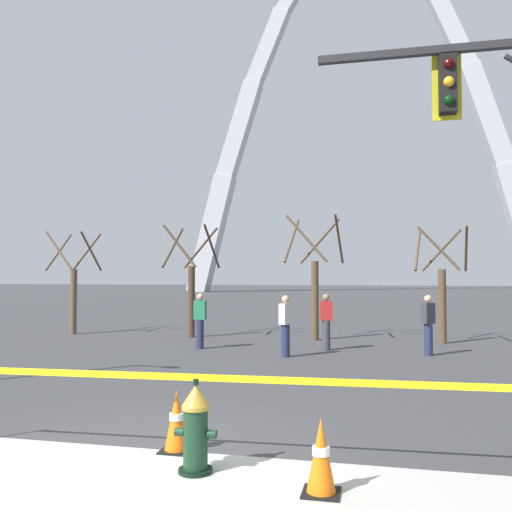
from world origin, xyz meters
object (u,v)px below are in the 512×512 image
at_px(traffic_cone_by_hydrant, 321,457).
at_px(traffic_cone_mid_sidewalk, 176,421).
at_px(pedestrian_standing_center, 428,324).
at_px(monument_arch, 357,131).
at_px(pedestrian_walking_left, 326,321).
at_px(pedestrian_walking_right, 200,320).
at_px(fire_hydrant, 196,428).
at_px(pedestrian_near_trees, 286,325).

distance_m(traffic_cone_by_hydrant, traffic_cone_mid_sidewalk, 2.02).
relative_size(traffic_cone_mid_sidewalk, pedestrian_standing_center, 0.46).
xyz_separation_m(traffic_cone_mid_sidewalk, monument_arch, (-0.33, 63.48, 20.18)).
xyz_separation_m(pedestrian_walking_left, pedestrian_walking_right, (-3.58, -0.49, 0.00)).
relative_size(traffic_cone_by_hydrant, pedestrian_walking_right, 0.46).
bearing_deg(pedestrian_standing_center, pedestrian_walking_right, -179.56).
relative_size(traffic_cone_mid_sidewalk, pedestrian_walking_right, 0.46).
xyz_separation_m(fire_hydrant, monument_arch, (-0.78, 64.08, 20.07)).
height_order(pedestrian_walking_right, pedestrian_near_trees, same).
height_order(fire_hydrant, traffic_cone_mid_sidewalk, fire_hydrant).
bearing_deg(pedestrian_near_trees, pedestrian_walking_right, 158.91).
bearing_deg(pedestrian_walking_right, traffic_cone_mid_sidewalk, -72.97).
height_order(traffic_cone_by_hydrant, pedestrian_standing_center, pedestrian_standing_center).
height_order(traffic_cone_mid_sidewalk, pedestrian_walking_left, pedestrian_walking_left).
bearing_deg(pedestrian_walking_right, monument_arch, 87.52).
bearing_deg(pedestrian_standing_center, monument_arch, 94.12).
height_order(traffic_cone_by_hydrant, pedestrian_walking_left, pedestrian_walking_left).
xyz_separation_m(pedestrian_walking_left, pedestrian_standing_center, (2.72, -0.45, 0.00)).
relative_size(traffic_cone_by_hydrant, pedestrian_standing_center, 0.46).
bearing_deg(pedestrian_walking_left, pedestrian_near_trees, -120.66).
height_order(fire_hydrant, pedestrian_walking_right, pedestrian_walking_right).
bearing_deg(fire_hydrant, monument_arch, 90.70).
xyz_separation_m(pedestrian_walking_left, pedestrian_near_trees, (-0.90, -1.53, 0.00)).
bearing_deg(pedestrian_near_trees, traffic_cone_by_hydrant, -78.05).
height_order(traffic_cone_by_hydrant, traffic_cone_mid_sidewalk, same).
relative_size(pedestrian_walking_left, pedestrian_near_trees, 1.00).
xyz_separation_m(traffic_cone_mid_sidewalk, pedestrian_walking_right, (-2.69, 8.80, 0.46)).
xyz_separation_m(traffic_cone_by_hydrant, pedestrian_walking_left, (-0.93, 10.17, 0.46)).
bearing_deg(traffic_cone_by_hydrant, monument_arch, 91.91).
bearing_deg(traffic_cone_mid_sidewalk, fire_hydrant, -53.15).
xyz_separation_m(monument_arch, pedestrian_walking_right, (-2.36, -54.68, -19.72)).
height_order(fire_hydrant, pedestrian_near_trees, pedestrian_near_trees).
bearing_deg(fire_hydrant, traffic_cone_by_hydrant, -11.53).
distance_m(traffic_cone_mid_sidewalk, pedestrian_standing_center, 9.56).
distance_m(pedestrian_walking_left, pedestrian_walking_right, 3.61).
height_order(monument_arch, pedestrian_standing_center, monument_arch).
xyz_separation_m(pedestrian_standing_center, pedestrian_near_trees, (-3.62, -1.08, 0.00)).
bearing_deg(pedestrian_walking_left, fire_hydrant, -92.49).
relative_size(pedestrian_standing_center, pedestrian_walking_right, 1.00).
relative_size(pedestrian_walking_left, pedestrian_standing_center, 1.00).
xyz_separation_m(monument_arch, pedestrian_standing_center, (3.94, -54.63, -19.72)).
xyz_separation_m(traffic_cone_by_hydrant, traffic_cone_mid_sidewalk, (-1.81, 0.88, 0.00)).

